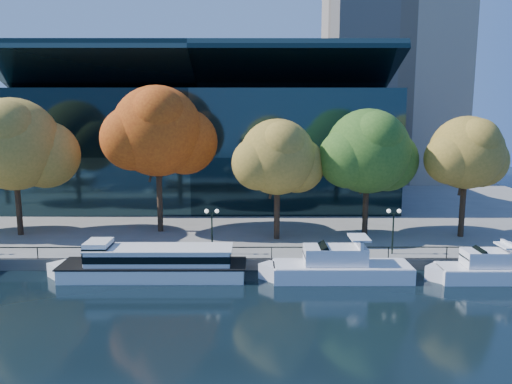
{
  "coord_description": "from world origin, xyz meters",
  "views": [
    {
      "loc": [
        3.53,
        -37.9,
        13.61
      ],
      "look_at": [
        3.68,
        8.0,
        5.94
      ],
      "focal_mm": 35.0,
      "sensor_mm": 36.0,
      "label": 1
    }
  ],
  "objects_px": {
    "cruiser_near": "(336,266)",
    "tree_1": "(15,146)",
    "tree_3": "(279,159)",
    "tree_4": "(369,153)",
    "tree_5": "(468,154)",
    "lamp_1": "(212,221)",
    "cruiser_far": "(488,269)",
    "tree_2": "(159,133)",
    "lamp_2": "(393,221)",
    "tour_boat": "(149,262)"
  },
  "relations": [
    {
      "from": "tree_5",
      "to": "tree_2",
      "type": "bearing_deg",
      "value": 175.81
    },
    {
      "from": "cruiser_far",
      "to": "tree_4",
      "type": "distance_m",
      "value": 15.43
    },
    {
      "from": "lamp_2",
      "to": "lamp_1",
      "type": "bearing_deg",
      "value": 180.0
    },
    {
      "from": "tree_2",
      "to": "lamp_2",
      "type": "height_order",
      "value": "tree_2"
    },
    {
      "from": "tree_1",
      "to": "tree_2",
      "type": "bearing_deg",
      "value": 5.88
    },
    {
      "from": "tree_1",
      "to": "tree_5",
      "type": "bearing_deg",
      "value": -1.03
    },
    {
      "from": "cruiser_near",
      "to": "tree_2",
      "type": "distance_m",
      "value": 22.56
    },
    {
      "from": "lamp_2",
      "to": "tree_3",
      "type": "bearing_deg",
      "value": 152.02
    },
    {
      "from": "tour_boat",
      "to": "tree_2",
      "type": "bearing_deg",
      "value": 95.08
    },
    {
      "from": "cruiser_near",
      "to": "lamp_1",
      "type": "distance_m",
      "value": 11.32
    },
    {
      "from": "tree_3",
      "to": "cruiser_far",
      "type": "bearing_deg",
      "value": -29.88
    },
    {
      "from": "cruiser_near",
      "to": "tree_2",
      "type": "xyz_separation_m",
      "value": [
        -16.16,
        12.09,
        10.1
      ]
    },
    {
      "from": "tree_1",
      "to": "lamp_1",
      "type": "xyz_separation_m",
      "value": [
        19.84,
        -6.81,
        -6.0
      ]
    },
    {
      "from": "cruiser_far",
      "to": "cruiser_near",
      "type": "bearing_deg",
      "value": 178.38
    },
    {
      "from": "lamp_1",
      "to": "lamp_2",
      "type": "height_order",
      "value": "same"
    },
    {
      "from": "tree_3",
      "to": "tree_1",
      "type": "bearing_deg",
      "value": 176.44
    },
    {
      "from": "tree_3",
      "to": "tree_4",
      "type": "relative_size",
      "value": 0.92
    },
    {
      "from": "cruiser_far",
      "to": "tree_4",
      "type": "xyz_separation_m",
      "value": [
        -7.36,
        10.72,
        8.31
      ]
    },
    {
      "from": "cruiser_near",
      "to": "lamp_2",
      "type": "distance_m",
      "value": 7.37
    },
    {
      "from": "tree_1",
      "to": "cruiser_far",
      "type": "bearing_deg",
      "value": -14.59
    },
    {
      "from": "cruiser_near",
      "to": "lamp_2",
      "type": "height_order",
      "value": "lamp_2"
    },
    {
      "from": "lamp_1",
      "to": "lamp_2",
      "type": "relative_size",
      "value": 1.0
    },
    {
      "from": "tour_boat",
      "to": "cruiser_far",
      "type": "relative_size",
      "value": 1.67
    },
    {
      "from": "cruiser_near",
      "to": "tree_1",
      "type": "distance_m",
      "value": 33.13
    },
    {
      "from": "tree_5",
      "to": "cruiser_near",
      "type": "bearing_deg",
      "value": -145.36
    },
    {
      "from": "cruiser_near",
      "to": "tree_4",
      "type": "xyz_separation_m",
      "value": [
        4.78,
        10.38,
        8.22
      ]
    },
    {
      "from": "tree_3",
      "to": "lamp_1",
      "type": "bearing_deg",
      "value": -139.36
    },
    {
      "from": "cruiser_near",
      "to": "tree_2",
      "type": "height_order",
      "value": "tree_2"
    },
    {
      "from": "cruiser_far",
      "to": "tree_2",
      "type": "distance_m",
      "value": 32.55
    },
    {
      "from": "tree_1",
      "to": "tree_4",
      "type": "bearing_deg",
      "value": -0.45
    },
    {
      "from": "cruiser_near",
      "to": "tree_2",
      "type": "relative_size",
      "value": 0.82
    },
    {
      "from": "tree_4",
      "to": "tree_5",
      "type": "distance_m",
      "value": 9.5
    },
    {
      "from": "tour_boat",
      "to": "lamp_1",
      "type": "height_order",
      "value": "lamp_1"
    },
    {
      "from": "tree_4",
      "to": "tree_3",
      "type": "bearing_deg",
      "value": -171.54
    },
    {
      "from": "cruiser_near",
      "to": "cruiser_far",
      "type": "bearing_deg",
      "value": -1.62
    },
    {
      "from": "cruiser_far",
      "to": "tree_3",
      "type": "height_order",
      "value": "tree_3"
    },
    {
      "from": "tree_5",
      "to": "lamp_2",
      "type": "distance_m",
      "value": 11.79
    },
    {
      "from": "tree_2",
      "to": "lamp_2",
      "type": "relative_size",
      "value": 3.72
    },
    {
      "from": "tree_3",
      "to": "lamp_2",
      "type": "relative_size",
      "value": 2.91
    },
    {
      "from": "tree_5",
      "to": "lamp_1",
      "type": "xyz_separation_m",
      "value": [
        -24.52,
        -6.01,
        -5.26
      ]
    },
    {
      "from": "tree_5",
      "to": "tree_1",
      "type": "bearing_deg",
      "value": 178.97
    },
    {
      "from": "tree_1",
      "to": "tree_4",
      "type": "xyz_separation_m",
      "value": [
        34.88,
        -0.28,
        -0.66
      ]
    },
    {
      "from": "tree_4",
      "to": "lamp_2",
      "type": "relative_size",
      "value": 3.14
    },
    {
      "from": "cruiser_near",
      "to": "tree_5",
      "type": "relative_size",
      "value": 1.02
    },
    {
      "from": "tree_1",
      "to": "tree_2",
      "type": "xyz_separation_m",
      "value": [
        13.94,
        1.43,
        1.22
      ]
    },
    {
      "from": "tour_boat",
      "to": "lamp_2",
      "type": "relative_size",
      "value": 4.05
    },
    {
      "from": "lamp_1",
      "to": "tree_2",
      "type": "bearing_deg",
      "value": 125.61
    },
    {
      "from": "tree_2",
      "to": "tree_5",
      "type": "relative_size",
      "value": 1.25
    },
    {
      "from": "tree_1",
      "to": "tree_5",
      "type": "height_order",
      "value": "tree_1"
    },
    {
      "from": "cruiser_near",
      "to": "tree_1",
      "type": "bearing_deg",
      "value": 160.5
    }
  ]
}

